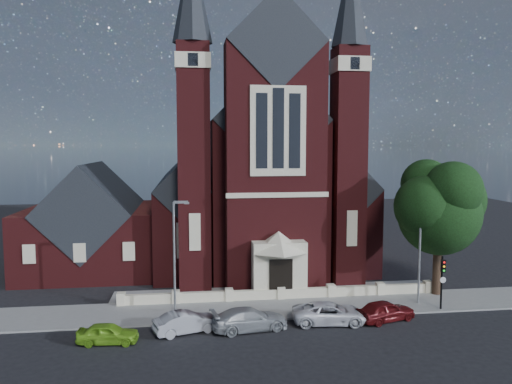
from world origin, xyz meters
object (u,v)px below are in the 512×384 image
Objects in this scene: car_silver_a at (187,322)px; car_white_suv at (330,313)px; parish_hall at (93,229)px; traffic_signal at (442,276)px; car_silver_b at (250,319)px; car_lime_van at (108,333)px; street_lamp_right at (421,244)px; car_dark_red at (385,311)px; street_tree at (442,209)px; church at (253,180)px; street_lamp_left at (175,251)px.

car_white_suv reaches higher than car_silver_a.
parish_hall is 3.05× the size of traffic_signal.
car_lime_van is at bearing 87.27° from car_silver_b.
parish_hall is 25.19m from car_white_suv.
traffic_signal is 1.10× the size of car_lime_van.
street_lamp_right is 6.30m from car_dark_red.
street_tree is 12.90m from car_white_suv.
street_tree is at bearing -53.83° from church.
street_lamp_left is at bearing -175.24° from street_tree.
car_silver_b is (-15.76, -5.16, -6.24)m from street_tree.
car_dark_red is at bearing -96.86° from car_silver_b.
church reaches higher than street_lamp_left.
church is at bearing -36.45° from car_silver_a.
car_silver_b is 1.18× the size of car_dark_red.
church is 23.94m from traffic_signal.
traffic_signal is 0.96× the size of car_silver_a.
traffic_signal is at bearing -61.80° from church.
street_lamp_left reaches higher than car_dark_red.
street_lamp_right is 1.94× the size of car_silver_a.
street_lamp_right is (18.00, 0.00, 0.00)m from street_lamp_left.
street_lamp_right reaches higher than car_silver_a.
car_silver_b is at bearing -78.63° from car_lime_van.
car_silver_a reaches higher than car_lime_van.
street_lamp_left is at bearing 175.24° from traffic_signal.
car_dark_red reaches higher than car_lime_van.
car_lime_van is (-22.87, -2.89, -1.96)m from traffic_signal.
car_dark_red is (-6.43, -4.74, -6.24)m from street_tree.
church is 7.02× the size of car_silver_b.
car_white_suv is (2.33, -21.91, -7.48)m from church.
street_lamp_left is 7.18m from car_lime_van.
car_lime_van is (-21.96, -4.47, -3.98)m from street_lamp_right.
car_silver_a is (-19.79, -5.09, -6.27)m from street_tree.
car_silver_b reaches higher than car_lime_van.
car_white_suv reaches higher than car_lime_van.
street_lamp_left reaches higher than car_lime_van.
traffic_signal reaches higher than car_silver_a.
church is at bearing 118.20° from traffic_signal.
parish_hall is at bearing 150.02° from traffic_signal.
parish_hall is at bearing 26.94° from car_silver_b.
street_tree reaches higher than street_lamp_left.
car_white_suv is at bearing -106.11° from car_silver_a.
parish_hall is at bearing -162.84° from church.
street_lamp_left is at bearing -36.87° from car_lime_van.
street_lamp_left reaches higher than traffic_signal.
church reaches higher than car_dark_red.
car_dark_red is at bearing -143.62° from street_tree.
car_white_suv is at bearing -170.87° from traffic_signal.
car_silver_b is at bearing 75.19° from car_dark_red.
church is 17.26m from parish_hall.
car_silver_a is (-18.19, -1.81, -1.90)m from traffic_signal.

